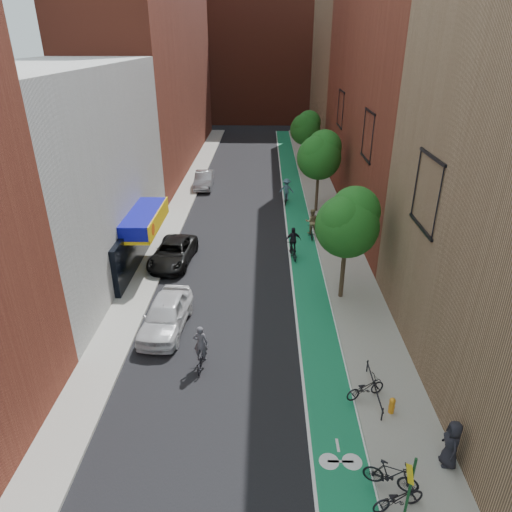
# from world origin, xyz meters

# --- Properties ---
(ground) EXTENTS (160.00, 160.00, 0.00)m
(ground) POSITION_xyz_m (0.00, 0.00, 0.00)
(ground) COLOR black
(ground) RESTS_ON ground
(bike_lane) EXTENTS (2.00, 68.00, 0.01)m
(bike_lane) POSITION_xyz_m (4.00, 26.00, 0.01)
(bike_lane) COLOR #147548
(bike_lane) RESTS_ON ground
(sidewalk_left) EXTENTS (2.00, 68.00, 0.15)m
(sidewalk_left) POSITION_xyz_m (-6.00, 26.00, 0.07)
(sidewalk_left) COLOR gray
(sidewalk_left) RESTS_ON ground
(sidewalk_right) EXTENTS (3.00, 68.00, 0.15)m
(sidewalk_right) POSITION_xyz_m (6.50, 26.00, 0.07)
(sidewalk_right) COLOR gray
(sidewalk_right) RESTS_ON ground
(building_left_white) EXTENTS (8.00, 20.00, 12.00)m
(building_left_white) POSITION_xyz_m (-11.00, 14.00, 6.00)
(building_left_white) COLOR silver
(building_left_white) RESTS_ON ground
(building_left_far_red) EXTENTS (8.00, 36.00, 22.00)m
(building_left_far_red) POSITION_xyz_m (-11.00, 42.00, 11.00)
(building_left_far_red) COLOR maroon
(building_left_far_red) RESTS_ON ground
(building_right_mid_red) EXTENTS (8.00, 28.00, 22.00)m
(building_right_mid_red) POSITION_xyz_m (12.00, 26.00, 11.00)
(building_right_mid_red) COLOR maroon
(building_right_mid_red) RESTS_ON ground
(building_right_far_tan) EXTENTS (8.00, 20.00, 18.00)m
(building_right_far_tan) POSITION_xyz_m (12.00, 50.00, 9.00)
(building_right_far_tan) COLOR #8C6B4C
(building_right_far_tan) RESTS_ON ground
(building_far_closure) EXTENTS (30.00, 14.00, 20.00)m
(building_far_closure) POSITION_xyz_m (0.00, 72.00, 10.00)
(building_far_closure) COLOR maroon
(building_far_closure) RESTS_ON ground
(tree_near) EXTENTS (3.40, 3.36, 6.42)m
(tree_near) POSITION_xyz_m (5.65, 10.02, 4.66)
(tree_near) COLOR #332619
(tree_near) RESTS_ON ground
(tree_mid) EXTENTS (3.55, 3.53, 6.74)m
(tree_mid) POSITION_xyz_m (5.65, 24.02, 4.89)
(tree_mid) COLOR #332619
(tree_mid) RESTS_ON ground
(tree_far) EXTENTS (3.30, 3.25, 6.21)m
(tree_far) POSITION_xyz_m (5.65, 38.02, 4.50)
(tree_far) COLOR #332619
(tree_far) RESTS_ON ground
(sign_pole) EXTENTS (0.13, 0.71, 3.00)m
(sign_pole) POSITION_xyz_m (5.38, -3.50, 1.84)
(sign_pole) COLOR #194C26
(sign_pole) RESTS_ON sidewalk_right
(parked_car_white) EXTENTS (2.30, 5.00, 1.66)m
(parked_car_white) POSITION_xyz_m (-3.58, 6.87, 0.83)
(parked_car_white) COLOR silver
(parked_car_white) RESTS_ON ground
(parked_car_black) EXTENTS (2.79, 5.31, 1.42)m
(parked_car_black) POSITION_xyz_m (-4.60, 14.29, 0.71)
(parked_car_black) COLOR black
(parked_car_black) RESTS_ON ground
(parked_car_silver) EXTENTS (1.75, 4.73, 1.55)m
(parked_car_silver) POSITION_xyz_m (-4.60, 30.66, 0.77)
(parked_car_silver) COLOR gray
(parked_car_silver) RESTS_ON ground
(cyclist_lead) EXTENTS (0.65, 1.64, 2.08)m
(cyclist_lead) POSITION_xyz_m (-1.46, 3.98, 0.72)
(cyclist_lead) COLOR black
(cyclist_lead) RESTS_ON ground
(cyclist_lane_near) EXTENTS (0.93, 1.60, 2.20)m
(cyclist_lane_near) POSITION_xyz_m (4.70, 18.55, 0.98)
(cyclist_lane_near) COLOR black
(cyclist_lane_near) RESTS_ON ground
(cyclist_lane_mid) EXTENTS (1.09, 1.87, 2.12)m
(cyclist_lane_mid) POSITION_xyz_m (3.20, 15.21, 0.80)
(cyclist_lane_mid) COLOR black
(cyclist_lane_mid) RESTS_ON ground
(cyclist_lane_far) EXTENTS (1.30, 1.68, 2.22)m
(cyclist_lane_far) POSITION_xyz_m (3.20, 26.13, 1.03)
(cyclist_lane_far) COLOR black
(cyclist_lane_far) RESTS_ON ground
(parked_bike_near) EXTENTS (1.82, 1.07, 0.90)m
(parked_bike_near) POSITION_xyz_m (5.46, -2.78, 0.60)
(parked_bike_near) COLOR black
(parked_bike_near) RESTS_ON sidewalk_right
(parked_bike_mid) EXTENTS (1.84, 1.08, 1.07)m
(parked_bike_mid) POSITION_xyz_m (5.40, -2.05, 0.68)
(parked_bike_mid) COLOR black
(parked_bike_mid) RESTS_ON sidewalk_right
(parked_bike_far) EXTENTS (1.83, 1.23, 0.91)m
(parked_bike_far) POSITION_xyz_m (5.40, 2.06, 0.60)
(parked_bike_far) COLOR black
(parked_bike_far) RESTS_ON sidewalk_right
(pedestrian) EXTENTS (0.65, 0.94, 1.83)m
(pedestrian) POSITION_xyz_m (7.60, -1.10, 1.07)
(pedestrian) COLOR black
(pedestrian) RESTS_ON sidewalk_right
(fire_hydrant) EXTENTS (0.24, 0.24, 0.70)m
(fire_hydrant) POSITION_xyz_m (6.26, 1.22, 0.52)
(fire_hydrant) COLOR orange
(fire_hydrant) RESTS_ON sidewalk_right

